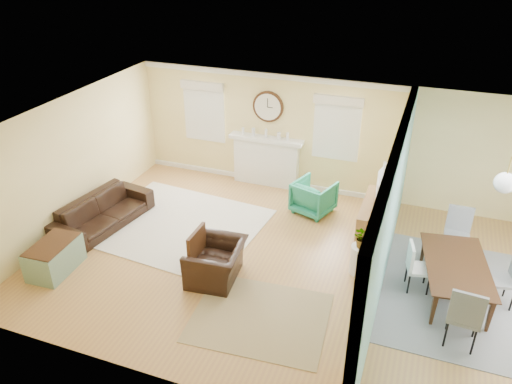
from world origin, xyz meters
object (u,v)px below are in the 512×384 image
green_chair (314,197)px  credenza (374,221)px  dining_table (456,280)px  sofa (103,212)px  eames_chair (216,262)px

green_chair → credenza: size_ratio=0.55×
green_chair → dining_table: bearing=165.3°
dining_table → sofa: bearing=82.3°
green_chair → credenza: bearing=173.0°
sofa → green_chair: (3.80, 2.00, 0.04)m
green_chair → credenza: credenza is taller
eames_chair → green_chair: 2.93m
dining_table → credenza: bearing=42.0°
sofa → green_chair: green_chair is taller
green_chair → eames_chair: bearing=88.7°
sofa → eames_chair: 2.92m
eames_chair → dining_table: eames_chair is taller
green_chair → dining_table: size_ratio=0.45×
eames_chair → green_chair: (0.98, 2.76, 0.02)m
dining_table → green_chair: bearing=47.8°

